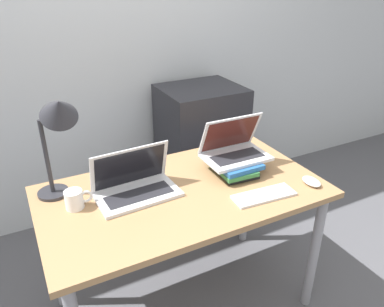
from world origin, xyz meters
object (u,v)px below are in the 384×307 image
object	(u,v)px
laptop_on_books	(234,149)
desk_lamp	(58,120)
book_stack	(233,166)
laptop_left	(135,185)
mouse	(311,181)
mug	(75,199)
mini_fridge	(200,150)
wireless_keyboard	(264,195)

from	to	relation	value
laptop_on_books	desk_lamp	distance (m)	0.86
laptop_on_books	desk_lamp	world-z (taller)	desk_lamp
book_stack	laptop_left	bearing A→B (deg)	176.52
mouse	mug	world-z (taller)	mug
desk_lamp	laptop_on_books	bearing A→B (deg)	-9.96
mouse	mug	distance (m)	1.11
laptop_left	book_stack	xyz separation A→B (m)	(0.51, -0.03, -0.01)
laptop_left	desk_lamp	xyz separation A→B (m)	(-0.27, 0.14, 0.32)
book_stack	mouse	world-z (taller)	book_stack
mini_fridge	mug	bearing A→B (deg)	-144.45
laptop_left	mouse	xyz separation A→B (m)	(0.79, -0.31, -0.03)
laptop_left	book_stack	bearing A→B (deg)	-3.48
desk_lamp	mini_fridge	size ratio (longest dim) A/B	0.53
book_stack	mini_fridge	world-z (taller)	mini_fridge
wireless_keyboard	mouse	size ratio (longest dim) A/B	2.87
laptop_left	laptop_on_books	world-z (taller)	laptop_on_books
mug	desk_lamp	xyz separation A→B (m)	(-0.00, 0.13, 0.32)
laptop_left	laptop_on_books	size ratio (longest dim) A/B	1.17
wireless_keyboard	mug	world-z (taller)	mug
mouse	mini_fridge	distance (m)	1.09
laptop_left	mug	size ratio (longest dim) A/B	3.18
laptop_left	desk_lamp	size ratio (longest dim) A/B	0.76
laptop_on_books	desk_lamp	xyz separation A→B (m)	(-0.81, 0.14, 0.25)
laptop_left	wireless_keyboard	size ratio (longest dim) A/B	1.26
mini_fridge	book_stack	bearing A→B (deg)	-106.85
wireless_keyboard	mug	size ratio (longest dim) A/B	2.53
book_stack	desk_lamp	xyz separation A→B (m)	(-0.79, 0.17, 0.33)
laptop_left	laptop_on_books	bearing A→B (deg)	-0.13
laptop_left	mug	distance (m)	0.27
laptop_left	mug	world-z (taller)	laptop_left
mug	wireless_keyboard	bearing A→B (deg)	-21.41
laptop_left	wireless_keyboard	distance (m)	0.59
wireless_keyboard	mug	xyz separation A→B (m)	(-0.78, 0.31, 0.04)
mug	desk_lamp	size ratio (longest dim) A/B	0.24
mouse	mug	size ratio (longest dim) A/B	0.88
mug	laptop_left	bearing A→B (deg)	-3.25
wireless_keyboard	laptop_on_books	bearing A→B (deg)	86.04
mouse	laptop_left	bearing A→B (deg)	158.49
mouse	desk_lamp	distance (m)	1.20
laptop_on_books	wireless_keyboard	bearing A→B (deg)	-93.96
laptop_left	wireless_keyboard	xyz separation A→B (m)	(0.51, -0.29, -0.04)
laptop_left	laptop_on_books	distance (m)	0.54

